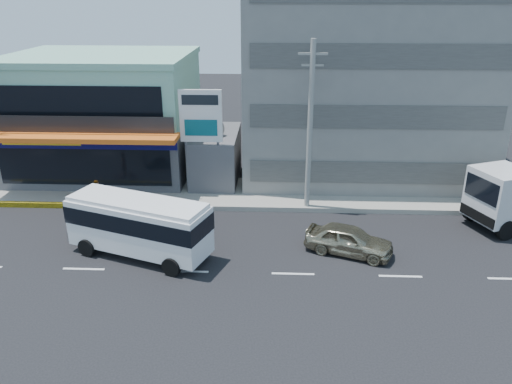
% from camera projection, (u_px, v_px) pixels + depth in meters
% --- Properties ---
extents(ground, '(120.00, 120.00, 0.00)m').
position_uv_depth(ground, '(187.00, 271.00, 23.63)').
color(ground, black).
rests_on(ground, ground).
extents(sidewalk, '(70.00, 5.00, 0.30)m').
position_uv_depth(sidewalk, '(289.00, 194.00, 32.17)').
color(sidewalk, gray).
rests_on(sidewalk, ground).
extents(shop_building, '(12.40, 11.70, 8.00)m').
position_uv_depth(shop_building, '(106.00, 117.00, 35.36)').
color(shop_building, '#434348').
rests_on(shop_building, ground).
extents(concrete_building, '(16.00, 12.00, 14.00)m').
position_uv_depth(concrete_building, '(363.00, 74.00, 34.48)').
color(concrete_building, gray).
rests_on(concrete_building, ground).
extents(gap_structure, '(3.00, 6.00, 3.50)m').
position_uv_depth(gap_structure, '(216.00, 158.00, 34.08)').
color(gap_structure, '#434348').
rests_on(gap_structure, ground).
extents(satellite_dish, '(1.50, 1.50, 0.15)m').
position_uv_depth(satellite_dish, '(214.00, 136.00, 32.47)').
color(satellite_dish, slate).
rests_on(satellite_dish, gap_structure).
extents(billboard, '(2.60, 0.18, 6.90)m').
position_uv_depth(billboard, '(201.00, 122.00, 30.32)').
color(billboard, gray).
rests_on(billboard, ground).
extents(utility_pole_near, '(1.60, 0.30, 10.00)m').
position_uv_depth(utility_pole_near, '(310.00, 127.00, 28.30)').
color(utility_pole_near, '#999993').
rests_on(utility_pole_near, ground).
extents(minibus, '(7.52, 4.60, 3.00)m').
position_uv_depth(minibus, '(139.00, 223.00, 24.45)').
color(minibus, white).
rests_on(minibus, ground).
extents(sedan, '(4.72, 3.21, 1.49)m').
position_uv_depth(sedan, '(349.00, 240.00, 25.02)').
color(sedan, tan).
rests_on(sedan, ground).
extents(motorcycle_rider, '(1.74, 0.88, 2.13)m').
position_uv_depth(motorcycle_rider, '(100.00, 203.00, 29.48)').
color(motorcycle_rider, '#540C0C').
rests_on(motorcycle_rider, ground).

